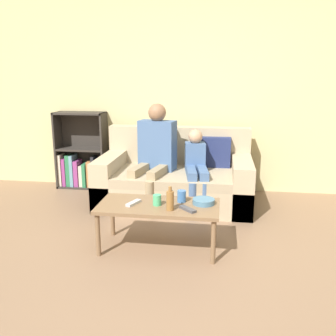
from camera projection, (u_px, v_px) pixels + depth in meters
The scene contains 13 objects.
ground_plane at pixel (156, 292), 2.64m from camera, with size 22.00×22.00×0.00m, color #84664C.
wall_back at pixel (190, 90), 4.76m from camera, with size 12.00×0.06×2.60m.
couch at pixel (176, 180), 4.43m from camera, with size 1.75×0.99×0.86m.
bookshelf at pixel (81, 160), 5.03m from camera, with size 0.66×0.28×1.01m.
coffee_table at pixel (159, 209), 3.22m from camera, with size 1.04×0.51×0.41m.
person_adult at pixel (155, 149), 4.28m from camera, with size 0.50×0.73×1.17m.
person_child at pixel (196, 166), 4.19m from camera, with size 0.32×0.69×0.88m.
cup_near at pixel (157, 200), 3.18m from camera, with size 0.07×0.07×0.09m.
cup_far at pixel (182, 196), 3.26m from camera, with size 0.08×0.08×0.10m.
tv_remote_0 at pixel (134, 203), 3.22m from camera, with size 0.11×0.18×0.02m.
tv_remote_1 at pixel (188, 209), 3.07m from camera, with size 0.15×0.15×0.02m.
snack_bowl at pixel (204, 201), 3.22m from camera, with size 0.19×0.19×0.05m.
bottle at pixel (170, 200), 3.06m from camera, with size 0.06×0.06×0.20m.
Camera 1 is at (0.42, -2.31, 1.49)m, focal length 40.00 mm.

